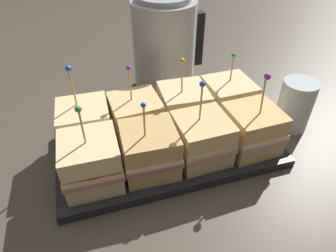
{
  "coord_description": "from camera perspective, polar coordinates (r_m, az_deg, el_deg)",
  "views": [
    {
      "loc": [
        -0.13,
        -0.42,
        0.41
      ],
      "look_at": [
        0.0,
        0.0,
        0.06
      ],
      "focal_mm": 32.0,
      "sensor_mm": 36.0,
      "label": 1
    }
  ],
  "objects": [
    {
      "name": "sandwich_front_far_left",
      "position": [
        0.51,
        -14.43,
        -6.67
      ],
      "size": [
        0.1,
        0.1,
        0.16
      ],
      "color": "beige",
      "rests_on": "serving_platter"
    },
    {
      "name": "sandwich_back_center_left",
      "position": [
        0.59,
        -6.11,
        1.66
      ],
      "size": [
        0.1,
        0.1,
        0.16
      ],
      "color": "#DBB77A",
      "rests_on": "serving_platter"
    },
    {
      "name": "serving_platter",
      "position": [
        0.6,
        -0.0,
        -4.17
      ],
      "size": [
        0.43,
        0.22,
        0.02
      ],
      "color": "#232328",
      "rests_on": "ground_plane"
    },
    {
      "name": "drinking_glass",
      "position": [
        0.69,
        22.79,
        3.91
      ],
      "size": [
        0.07,
        0.07,
        0.11
      ],
      "color": "silver",
      "rests_on": "ground_plane"
    },
    {
      "name": "sandwich_front_center_right",
      "position": [
        0.54,
        6.45,
        -2.47
      ],
      "size": [
        0.1,
        0.1,
        0.16
      ],
      "color": "#DBB77A",
      "rests_on": "serving_platter"
    },
    {
      "name": "sandwich_back_center_right",
      "position": [
        0.61,
        2.95,
        3.4
      ],
      "size": [
        0.1,
        0.1,
        0.16
      ],
      "color": "beige",
      "rests_on": "serving_platter"
    },
    {
      "name": "kettle_steel",
      "position": [
        0.76,
        -0.63,
        15.07
      ],
      "size": [
        0.17,
        0.15,
        0.25
      ],
      "color": "#B7BABF",
      "rests_on": "ground_plane"
    },
    {
      "name": "sandwich_back_far_right",
      "position": [
        0.65,
        11.3,
        4.77
      ],
      "size": [
        0.1,
        0.1,
        0.15
      ],
      "color": "beige",
      "rests_on": "serving_platter"
    },
    {
      "name": "sandwich_front_far_right",
      "position": [
        0.58,
        15.66,
        -0.59
      ],
      "size": [
        0.1,
        0.1,
        0.16
      ],
      "color": "tan",
      "rests_on": "serving_platter"
    },
    {
      "name": "ground_plane",
      "position": [
        0.6,
        -0.0,
        -4.8
      ],
      "size": [
        6.0,
        6.0,
        0.0
      ],
      "primitive_type": "plane",
      "color": "#4C4238"
    },
    {
      "name": "sandwich_back_far_left",
      "position": [
        0.59,
        -15.46,
        -0.07
      ],
      "size": [
        0.1,
        0.1,
        0.17
      ],
      "color": "beige",
      "rests_on": "serving_platter"
    },
    {
      "name": "sandwich_front_center_left",
      "position": [
        0.52,
        -3.52,
        -4.65
      ],
      "size": [
        0.1,
        0.1,
        0.15
      ],
      "color": "tan",
      "rests_on": "serving_platter"
    }
  ]
}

